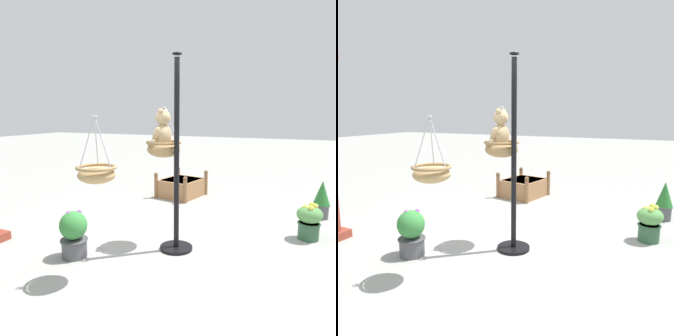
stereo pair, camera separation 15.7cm
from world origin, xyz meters
TOP-DOWN VIEW (x-y plane):
  - ground_plane at (0.00, 0.00)m, footprint 40.00×40.00m
  - display_pole_central at (-0.23, -0.18)m, footprint 0.44×0.44m
  - hanging_basket_with_teddy at (-0.08, 0.07)m, footprint 0.48×0.48m
  - teddy_bear at (-0.08, 0.09)m, footprint 0.36×0.33m
  - hanging_basket_left_high at (-1.29, 0.31)m, footprint 0.43×0.43m
  - wooden_planter_box at (2.44, 0.78)m, footprint 1.09×1.00m
  - potted_plant_fern_front at (0.86, -1.82)m, footprint 0.36×0.36m
  - potted_plant_flowering_red at (1.99, -2.02)m, footprint 0.29×0.29m
  - potted_plant_tall_leafy at (-0.97, 0.93)m, footprint 0.35×0.35m

SIDE VIEW (x-z plane):
  - ground_plane at x=0.00m, z-range 0.00..0.00m
  - wooden_planter_box at x=2.44m, z-range -0.07..0.49m
  - potted_plant_fern_front at x=0.86m, z-range 0.01..0.55m
  - potted_plant_tall_leafy at x=-0.97m, z-range 0.01..0.61m
  - potted_plant_flowering_red at x=1.99m, z-range 0.01..0.68m
  - display_pole_central at x=-0.23m, z-range -0.47..2.09m
  - hanging_basket_left_high at x=-1.29m, z-range 0.84..1.55m
  - hanging_basket_with_teddy at x=-0.08m, z-range 1.01..1.69m
  - teddy_bear at x=-0.08m, z-range 1.32..1.85m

